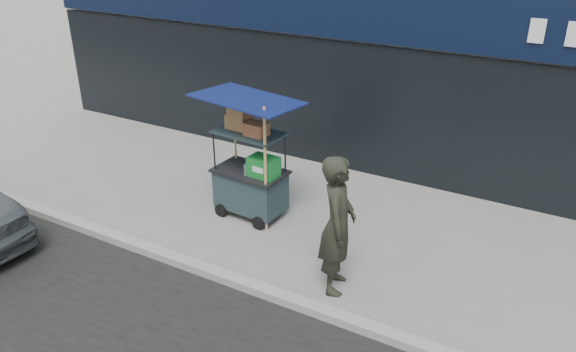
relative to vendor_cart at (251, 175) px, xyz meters
The scene contains 4 objects.
ground 2.12m from the vendor_cart, 48.48° to the right, with size 80.00×80.00×0.00m, color slate.
curb 2.25m from the vendor_cart, 52.01° to the right, with size 80.00×0.18×0.12m, color gray.
vendor_cart is the anchor object (origin of this frame).
vendor_man 2.28m from the vendor_cart, 28.33° to the right, with size 0.68×0.45×1.87m, color black.
Camera 1 is at (3.11, -5.15, 4.52)m, focal length 35.00 mm.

